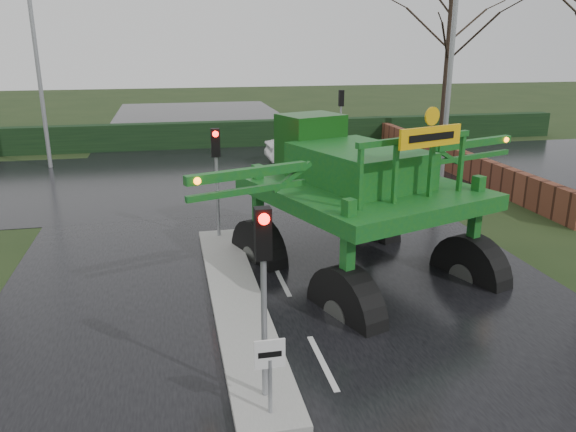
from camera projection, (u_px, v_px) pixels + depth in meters
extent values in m
plane|color=black|center=(322.00, 363.00, 10.91)|extent=(140.00, 140.00, 0.00)
cube|color=black|center=(249.00, 215.00, 20.25)|extent=(14.00, 80.00, 0.02)
cube|color=black|center=(230.00, 177.00, 25.85)|extent=(80.00, 12.00, 0.02)
cube|color=gray|center=(237.00, 299.00, 13.43)|extent=(1.20, 10.00, 0.16)
cube|color=black|center=(215.00, 134.00, 33.10)|extent=(44.00, 0.90, 1.50)
cube|color=#592D1E|center=(441.00, 155.00, 27.77)|extent=(0.40, 20.00, 1.20)
cylinder|color=gray|center=(270.00, 387.00, 9.06)|extent=(0.07, 0.07, 1.00)
cube|color=silver|center=(270.00, 354.00, 8.88)|extent=(0.50, 0.04, 0.50)
cube|color=black|center=(270.00, 355.00, 8.86)|extent=(0.38, 0.01, 0.10)
cylinder|color=gray|center=(264.00, 311.00, 9.20)|extent=(0.10, 0.10, 3.50)
cube|color=black|center=(263.00, 234.00, 8.80)|extent=(0.26, 0.22, 0.85)
sphere|color=#FF0C07|center=(264.00, 219.00, 8.60)|extent=(0.18, 0.18, 0.18)
cylinder|color=gray|center=(217.00, 187.00, 17.14)|extent=(0.10, 0.10, 3.50)
cube|color=black|center=(215.00, 143.00, 16.74)|extent=(0.26, 0.22, 0.85)
sphere|color=#FF0C07|center=(215.00, 134.00, 16.53)|extent=(0.18, 0.18, 0.18)
cylinder|color=gray|center=(341.00, 124.00, 30.37)|extent=(0.10, 0.10, 3.50)
cube|color=black|center=(341.00, 98.00, 29.97)|extent=(0.26, 0.22, 0.85)
sphere|color=#FF0C07|center=(341.00, 93.00, 30.01)|extent=(0.18, 0.18, 0.18)
cylinder|color=gray|center=(450.00, 68.00, 22.33)|extent=(0.20, 0.20, 10.00)
cylinder|color=gray|center=(37.00, 64.00, 26.41)|extent=(0.20, 0.20, 10.00)
cylinder|color=black|center=(447.00, 60.00, 31.63)|extent=(0.32, 0.32, 10.00)
cylinder|color=black|center=(224.00, 257.00, 13.17)|extent=(1.36, 2.37, 2.29)
cylinder|color=#595B56|center=(224.00, 257.00, 13.17)|extent=(0.91, 0.98, 0.80)
cube|color=#0E5021|center=(222.00, 198.00, 12.75)|extent=(0.32, 0.32, 2.63)
cylinder|color=black|center=(361.00, 228.00, 15.24)|extent=(1.36, 2.37, 2.29)
cylinder|color=#595B56|center=(361.00, 228.00, 15.24)|extent=(0.91, 0.98, 0.80)
cube|color=#0E5021|center=(363.00, 177.00, 14.81)|extent=(0.32, 0.32, 2.63)
cylinder|color=black|center=(325.00, 330.00, 9.82)|extent=(1.36, 2.37, 2.29)
cylinder|color=#595B56|center=(325.00, 330.00, 9.82)|extent=(0.91, 0.98, 0.80)
cube|color=#0E5021|center=(327.00, 254.00, 9.40)|extent=(0.32, 0.32, 2.63)
cylinder|color=black|center=(484.00, 280.00, 11.89)|extent=(1.36, 2.37, 2.29)
cylinder|color=#595B56|center=(484.00, 280.00, 11.89)|extent=(0.91, 0.98, 0.80)
cube|color=#0E5021|center=(491.00, 216.00, 11.47)|extent=(0.32, 0.32, 2.63)
cube|color=#0E5021|center=(350.00, 173.00, 11.89)|extent=(6.37, 6.79, 0.40)
cube|color=#0E5021|center=(345.00, 142.00, 11.88)|extent=(3.53, 4.08, 1.03)
cube|color=#0F420F|center=(288.00, 112.00, 13.62)|extent=(2.08, 1.87, 1.49)
cube|color=#0E5021|center=(417.00, 101.00, 9.90)|extent=(3.28, 1.28, 0.14)
cube|color=#0E5021|center=(195.00, 144.00, 9.37)|extent=(2.87, 1.19, 0.21)
sphere|color=orange|center=(122.00, 152.00, 8.65)|extent=(0.16, 0.16, 0.16)
cube|color=#0E5021|center=(489.00, 115.00, 13.04)|extent=(2.87, 1.19, 0.21)
sphere|color=orange|center=(527.00, 112.00, 13.58)|extent=(0.16, 0.16, 0.16)
cube|color=#E4A80C|center=(437.00, 97.00, 9.50)|extent=(1.75, 0.68, 0.46)
cube|color=black|center=(437.00, 97.00, 9.50)|extent=(1.30, 0.47, 0.16)
cylinder|color=#E4A80C|center=(439.00, 69.00, 9.36)|extent=(0.40, 0.18, 0.41)
imported|color=silver|center=(311.00, 163.00, 28.94)|extent=(4.62, 1.67, 1.52)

